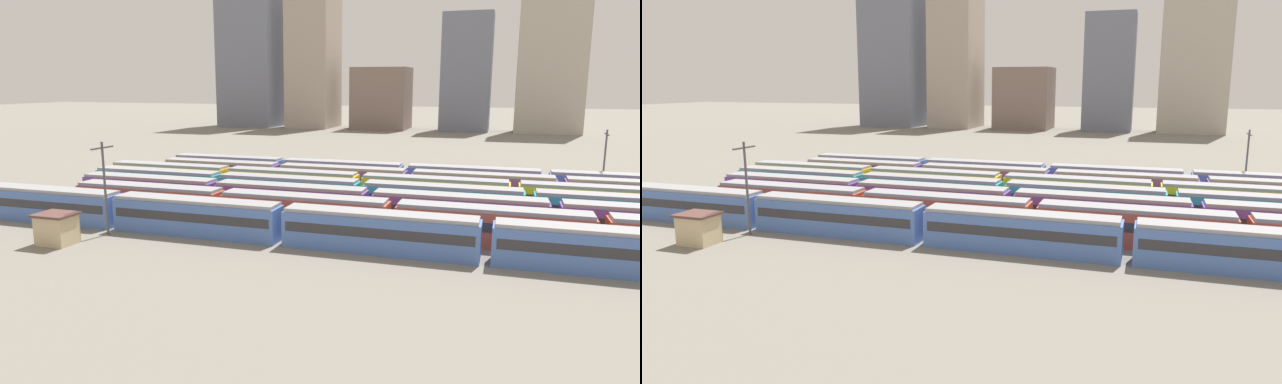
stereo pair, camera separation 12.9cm
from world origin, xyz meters
TOP-DOWN VIEW (x-y plane):
  - ground_plane at (0.00, 15.60)m, footprint 600.00×600.00m
  - train_track_0 at (34.63, 0.00)m, footprint 112.50×3.06m
  - train_track_1 at (25.42, 5.20)m, footprint 74.70×3.06m
  - train_track_2 at (31.34, 10.40)m, footprint 93.60×3.06m
  - train_track_3 at (38.53, 15.60)m, footprint 112.50×3.06m
  - train_track_4 at (37.02, 20.80)m, footprint 112.50×3.06m
  - train_track_5 at (23.63, 26.00)m, footprint 74.70×3.06m
  - train_track_6 at (41.04, 31.20)m, footprint 112.50×3.06m
  - catenary_pole_0 at (-2.36, -2.86)m, footprint 0.24×3.20m
  - catenary_pole_1 at (48.39, 34.00)m, footprint 0.24×3.20m
  - signal_hut at (-4.69, -7.23)m, footprint 3.60×3.00m
  - distant_building_0 at (-50.43, 137.37)m, footprint 19.14×21.36m
  - distant_building_1 at (-28.12, 137.37)m, footprint 14.53×18.93m
  - distant_building_2 at (-4.30, 137.37)m, footprint 17.83×16.87m
  - distant_building_3 at (22.67, 137.37)m, footprint 15.01×12.61m
  - distant_building_4 at (47.29, 137.37)m, footprint 19.29×12.42m

SIDE VIEW (x-z plane):
  - ground_plane at x=0.00m, z-range 0.00..0.00m
  - signal_hut at x=-4.69m, z-range 0.03..3.07m
  - train_track_0 at x=34.63m, z-range 0.03..3.78m
  - train_track_1 at x=25.42m, z-range 0.03..3.78m
  - train_track_2 at x=31.34m, z-range 0.03..3.78m
  - train_track_3 at x=38.53m, z-range 0.03..3.78m
  - train_track_4 at x=37.02m, z-range 0.03..3.78m
  - train_track_5 at x=23.63m, z-range 0.03..3.78m
  - train_track_6 at x=41.04m, z-range 0.03..3.78m
  - catenary_pole_1 at x=48.39m, z-range 0.53..9.67m
  - catenary_pole_0 at x=-2.36m, z-range 0.54..10.05m
  - distant_building_2 at x=-4.30m, z-range 0.00..20.04m
  - distant_building_3 at x=22.67m, z-range 0.00..36.34m
  - distant_building_1 at x=-28.12m, z-range 0.00..46.21m
  - distant_building_4 at x=47.29m, z-range 0.00..48.84m
  - distant_building_0 at x=-50.43m, z-range 0.00..50.33m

